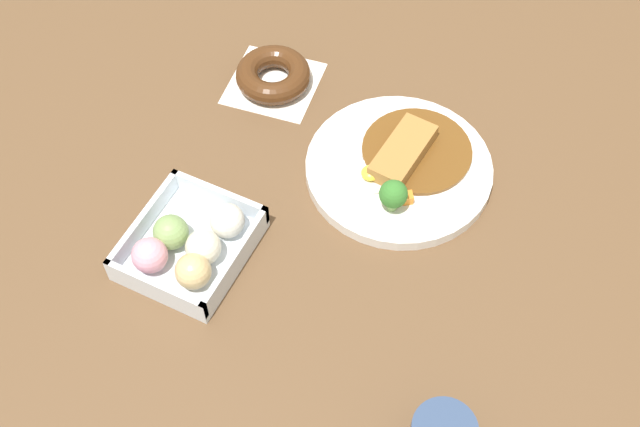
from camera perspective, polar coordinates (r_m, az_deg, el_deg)
ground_plane at (r=1.12m, az=1.92°, el=-0.81°), size 1.60×1.60×0.00m
curry_plate at (r=1.17m, az=5.61°, el=3.26°), size 0.27×0.27×0.07m
donut_box at (r=1.09m, az=-9.10°, el=-2.23°), size 0.17×0.15×0.06m
chocolate_ring_donut at (r=1.28m, az=-3.29°, el=9.61°), size 0.15×0.15×0.04m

